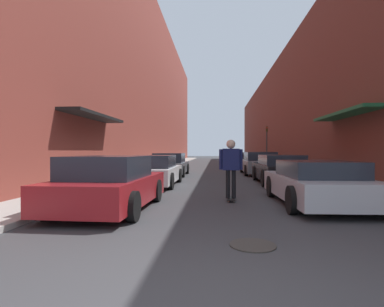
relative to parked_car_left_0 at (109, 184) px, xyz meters
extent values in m
plane|color=#38383A|center=(2.60, 17.76, -0.63)|extent=(122.75, 122.75, 0.00)
cube|color=#A3A099|center=(-2.04, 23.34, -0.57)|extent=(1.80, 55.80, 0.12)
cube|color=#A3A099|center=(7.23, 23.34, -0.57)|extent=(1.80, 55.80, 0.12)
cube|color=brown|center=(-4.94, 23.34, 7.19)|extent=(4.00, 55.80, 15.63)
cube|color=black|center=(-2.54, 5.21, 2.27)|extent=(1.00, 4.80, 0.12)
cube|color=brown|center=(10.13, 23.34, 4.27)|extent=(4.00, 55.80, 9.80)
cube|color=#1E6038|center=(7.73, 5.21, 2.27)|extent=(1.00, 4.80, 0.12)
cube|color=maroon|center=(0.00, 0.05, -0.14)|extent=(1.97, 3.97, 0.62)
cube|color=#232833|center=(0.00, -0.14, 0.43)|extent=(1.69, 2.08, 0.52)
cylinder|color=black|center=(-0.91, 1.27, -0.31)|extent=(0.18, 0.63, 0.63)
cylinder|color=black|center=(0.91, 1.27, -0.31)|extent=(0.18, 0.63, 0.63)
cylinder|color=black|center=(-0.91, -1.17, -0.31)|extent=(0.18, 0.63, 0.63)
cylinder|color=black|center=(0.91, -1.17, -0.31)|extent=(0.18, 0.63, 0.63)
cube|color=silver|center=(-0.01, 5.22, -0.16)|extent=(1.89, 4.19, 0.59)
cube|color=#232833|center=(-0.01, 5.01, 0.38)|extent=(1.66, 2.18, 0.50)
cylinder|color=black|center=(-0.92, 6.52, -0.31)|extent=(0.18, 0.63, 0.63)
cylinder|color=black|center=(0.91, 6.52, -0.31)|extent=(0.18, 0.63, 0.63)
cylinder|color=black|center=(-0.92, 3.93, -0.31)|extent=(0.18, 0.63, 0.63)
cylinder|color=black|center=(0.91, 3.93, -0.31)|extent=(0.18, 0.63, 0.63)
cube|color=#515459|center=(-0.10, 10.35, -0.16)|extent=(1.86, 4.21, 0.59)
cube|color=#232833|center=(-0.10, 10.14, 0.41)|extent=(1.63, 2.19, 0.54)
cylinder|color=black|center=(-1.00, 11.65, -0.31)|extent=(0.18, 0.64, 0.64)
cylinder|color=black|center=(0.80, 11.65, -0.31)|extent=(0.18, 0.64, 0.64)
cylinder|color=black|center=(-1.00, 9.05, -0.31)|extent=(0.18, 0.64, 0.64)
cylinder|color=black|center=(0.80, 9.05, -0.31)|extent=(0.18, 0.64, 0.64)
cube|color=#B7B7BC|center=(5.24, 1.14, -0.15)|extent=(2.02, 4.26, 0.59)
cube|color=#232833|center=(5.24, 0.93, 0.34)|extent=(1.74, 2.23, 0.41)
cylinder|color=black|center=(4.30, 2.45, -0.30)|extent=(0.18, 0.65, 0.65)
cylinder|color=black|center=(6.17, 2.45, -0.30)|extent=(0.18, 0.65, 0.65)
cylinder|color=black|center=(4.30, -0.17, -0.30)|extent=(0.18, 0.65, 0.65)
cylinder|color=black|center=(6.17, -0.17, -0.30)|extent=(0.18, 0.65, 0.65)
cube|color=black|center=(5.40, 6.37, -0.11)|extent=(1.90, 4.37, 0.66)
cube|color=#232833|center=(5.40, 6.15, 0.43)|extent=(1.64, 2.28, 0.41)
cylinder|color=black|center=(4.50, 7.71, -0.28)|extent=(0.18, 0.70, 0.70)
cylinder|color=black|center=(6.29, 7.71, -0.28)|extent=(0.18, 0.70, 0.70)
cylinder|color=black|center=(4.50, 5.02, -0.28)|extent=(0.18, 0.70, 0.70)
cylinder|color=black|center=(6.29, 5.02, -0.28)|extent=(0.18, 0.70, 0.70)
cube|color=gray|center=(5.26, 11.63, -0.10)|extent=(1.96, 4.55, 0.69)
cube|color=#232833|center=(5.26, 11.41, 0.49)|extent=(1.71, 2.37, 0.51)
cylinder|color=black|center=(4.32, 13.04, -0.30)|extent=(0.18, 0.64, 0.64)
cylinder|color=black|center=(6.20, 13.04, -0.30)|extent=(0.18, 0.64, 0.64)
cylinder|color=black|center=(4.32, 10.23, -0.30)|extent=(0.18, 0.64, 0.64)
cylinder|color=black|center=(6.20, 10.23, -0.30)|extent=(0.18, 0.64, 0.64)
cube|color=#515459|center=(5.27, 17.68, -0.12)|extent=(1.82, 4.77, 0.65)
cube|color=#232833|center=(5.27, 17.44, 0.42)|extent=(1.58, 2.49, 0.44)
cylinder|color=black|center=(4.40, 19.15, -0.30)|extent=(0.18, 0.66, 0.66)
cylinder|color=black|center=(6.13, 19.15, -0.30)|extent=(0.18, 0.66, 0.66)
cylinder|color=black|center=(4.40, 16.21, -0.30)|extent=(0.18, 0.66, 0.66)
cylinder|color=black|center=(6.13, 16.21, -0.30)|extent=(0.18, 0.66, 0.66)
cube|color=#B7B7BC|center=(5.39, 22.80, -0.16)|extent=(1.76, 4.19, 0.61)
cube|color=#232833|center=(5.39, 22.59, 0.41)|extent=(1.54, 2.18, 0.52)
cylinder|color=black|center=(4.53, 24.10, -0.32)|extent=(0.18, 0.61, 0.61)
cylinder|color=black|center=(6.24, 24.10, -0.32)|extent=(0.18, 0.61, 0.61)
cylinder|color=black|center=(4.53, 21.50, -0.32)|extent=(0.18, 0.61, 0.61)
cylinder|color=black|center=(6.24, 21.50, -0.32)|extent=(0.18, 0.61, 0.61)
cube|color=#515459|center=(5.35, 27.78, -0.14)|extent=(1.99, 4.53, 0.58)
cube|color=#232833|center=(5.35, 27.56, 0.39)|extent=(1.74, 2.36, 0.48)
cylinder|color=black|center=(4.40, 29.18, -0.27)|extent=(0.18, 0.72, 0.72)
cylinder|color=black|center=(6.30, 29.18, -0.27)|extent=(0.18, 0.72, 0.72)
cylinder|color=black|center=(4.40, 26.39, -0.27)|extent=(0.18, 0.72, 0.72)
cylinder|color=black|center=(6.30, 26.39, -0.27)|extent=(0.18, 0.72, 0.72)
cube|color=black|center=(3.01, 1.58, -0.56)|extent=(0.20, 0.78, 0.02)
cylinder|color=beige|center=(2.94, 1.83, -0.60)|extent=(0.03, 0.06, 0.06)
cylinder|color=beige|center=(3.09, 1.83, -0.60)|extent=(0.03, 0.06, 0.06)
cylinder|color=beige|center=(2.94, 1.33, -0.60)|extent=(0.03, 0.06, 0.06)
cylinder|color=beige|center=(3.09, 1.33, -0.60)|extent=(0.03, 0.06, 0.06)
cylinder|color=black|center=(2.93, 1.58, -0.15)|extent=(0.12, 0.12, 0.81)
cylinder|color=black|center=(3.10, 1.58, -0.15)|extent=(0.12, 0.12, 0.81)
cube|color=#191E4C|center=(3.01, 1.58, 0.57)|extent=(0.48, 0.22, 0.62)
sphere|color=beige|center=(3.01, 1.58, 1.00)|extent=(0.26, 0.26, 0.26)
cylinder|color=#191E4C|center=(2.72, 1.58, 0.57)|extent=(0.10, 0.10, 0.59)
cylinder|color=#191E4C|center=(3.30, 1.58, 0.57)|extent=(0.10, 0.10, 0.59)
cylinder|color=#332D28|center=(3.14, -2.51, -0.62)|extent=(0.70, 0.70, 0.02)
cylinder|color=#2D2D2D|center=(6.97, 19.12, 1.21)|extent=(0.10, 0.10, 3.43)
cube|color=#332D0F|center=(6.97, 19.12, 2.70)|extent=(0.16, 0.16, 0.45)
sphere|color=red|center=(6.97, 19.03, 2.81)|extent=(0.11, 0.11, 0.11)
camera|label=1|loc=(2.57, -7.08, 0.81)|focal=28.00mm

